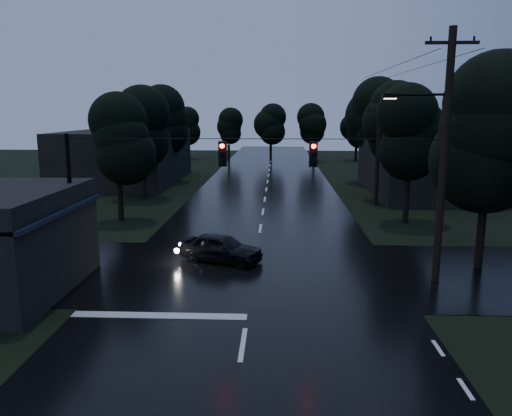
{
  "coord_description": "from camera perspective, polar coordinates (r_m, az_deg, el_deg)",
  "views": [
    {
      "loc": [
        1.0,
        -8.82,
        6.88
      ],
      "look_at": [
        -0.0,
        14.04,
        2.42
      ],
      "focal_mm": 35.0,
      "sensor_mm": 36.0,
      "label": 1
    }
  ],
  "objects": [
    {
      "name": "tree_left_b",
      "position": [
        40.26,
        -12.92,
        8.96
      ],
      "size": [
        4.2,
        4.2,
        8.85
      ],
      "color": "black",
      "rests_on": "ground"
    },
    {
      "name": "utility_pole_far",
      "position": [
        37.66,
        13.76,
        6.14
      ],
      "size": [
        2.0,
        0.3,
        7.5
      ],
      "color": "black",
      "rests_on": "ground"
    },
    {
      "name": "car",
      "position": [
        23.2,
        -4.01,
        -4.55
      ],
      "size": [
        4.19,
        2.87,
        1.32
      ],
      "primitive_type": "imported",
      "rotation": [
        0.0,
        0.0,
        1.2
      ],
      "color": "black",
      "rests_on": "ground"
    },
    {
      "name": "building_far_left",
      "position": [
        51.26,
        -14.59,
        5.77
      ],
      "size": [
        10.0,
        16.0,
        5.0
      ],
      "primitive_type": "cube",
      "color": "black",
      "rests_on": "ground"
    },
    {
      "name": "anchor_pole_left",
      "position": [
        21.91,
        -20.36,
        0.13
      ],
      "size": [
        0.18,
        0.18,
        6.0
      ],
      "primitive_type": "cylinder",
      "color": "black",
      "rests_on": "ground"
    },
    {
      "name": "tree_right_b",
      "position": [
        39.77,
        15.2,
        9.37
      ],
      "size": [
        4.48,
        4.48,
        9.44
      ],
      "color": "black",
      "rests_on": "ground"
    },
    {
      "name": "utility_pole_main",
      "position": [
        20.89,
        20.47,
        5.89
      ],
      "size": [
        3.5,
        0.3,
        10.0
      ],
      "color": "black",
      "rests_on": "ground"
    },
    {
      "name": "tree_corner_near",
      "position": [
        23.62,
        25.15,
        7.85
      ],
      "size": [
        4.48,
        4.48,
        9.44
      ],
      "color": "black",
      "rests_on": "ground"
    },
    {
      "name": "tree_right_c",
      "position": [
        49.68,
        13.39,
        10.14
      ],
      "size": [
        4.76,
        4.76,
        10.03
      ],
      "color": "black",
      "rests_on": "ground"
    },
    {
      "name": "tree_left_a",
      "position": [
        32.44,
        -15.59,
        7.73
      ],
      "size": [
        3.92,
        3.92,
        8.26
      ],
      "color": "black",
      "rests_on": "ground"
    },
    {
      "name": "main_road",
      "position": [
        39.44,
        1.01,
        0.98
      ],
      "size": [
        12.0,
        120.0,
        0.02
      ],
      "primitive_type": "cube",
      "color": "black",
      "rests_on": "ground"
    },
    {
      "name": "tree_left_c",
      "position": [
        50.1,
        -10.57,
        9.83
      ],
      "size": [
        4.48,
        4.48,
        9.44
      ],
      "color": "black",
      "rests_on": "ground"
    },
    {
      "name": "cross_street",
      "position": [
        21.95,
        -0.23,
        -7.24
      ],
      "size": [
        60.0,
        9.0,
        0.02
      ],
      "primitive_type": "cube",
      "color": "black",
      "rests_on": "ground"
    },
    {
      "name": "tree_right_a",
      "position": [
        31.87,
        17.23,
        8.27
      ],
      "size": [
        4.2,
        4.2,
        8.85
      ],
      "color": "black",
      "rests_on": "ground"
    },
    {
      "name": "building_far_right",
      "position": [
        45.0,
        19.34,
        4.43
      ],
      "size": [
        10.0,
        14.0,
        4.4
      ],
      "primitive_type": "cube",
      "color": "black",
      "rests_on": "ground"
    },
    {
      "name": "span_signals",
      "position": [
        19.88,
        1.23,
        6.3
      ],
      "size": [
        15.0,
        0.37,
        1.12
      ],
      "color": "black",
      "rests_on": "ground"
    }
  ]
}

